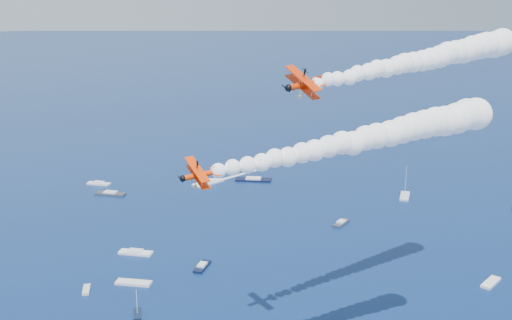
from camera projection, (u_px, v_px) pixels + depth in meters
name	position (u px, v px, depth m)	size (l,w,h in m)	color
biplane_lead	(304.00, 85.00, 121.36)	(8.30, 9.31, 5.61)	red
biplane_trail	(200.00, 175.00, 103.73)	(6.49, 7.28, 4.38)	#EE3605
smoke_trail_lead	(418.00, 61.00, 137.14)	(59.30, 19.44, 10.92)	white
smoke_trail_trail	(359.00, 140.00, 116.03)	(60.60, 12.04, 10.92)	white
spectator_boats	(194.00, 240.00, 207.74)	(246.23, 175.12, 0.70)	white
boat_wakes	(96.00, 292.00, 174.18)	(144.93, 181.56, 0.04)	white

